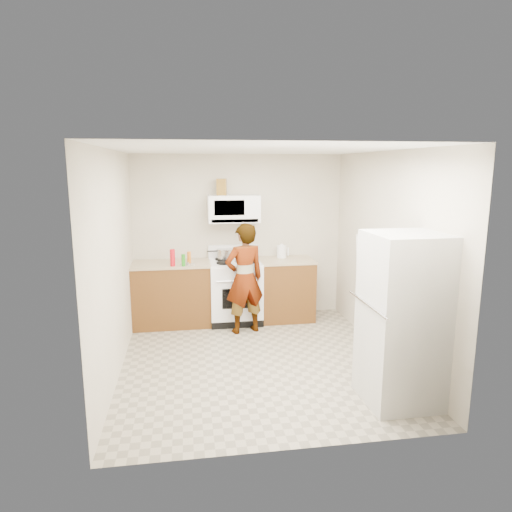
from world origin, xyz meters
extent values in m
plane|color=gray|center=(0.00, 0.00, 0.00)|extent=(3.60, 3.60, 0.00)
cube|color=beige|center=(0.00, 1.79, 1.25)|extent=(3.20, 0.02, 2.50)
cube|color=beige|center=(1.59, 0.00, 1.25)|extent=(0.02, 3.60, 2.50)
cube|color=#582E15|center=(-1.04, 1.49, 0.45)|extent=(1.12, 0.62, 0.90)
cube|color=tan|center=(-1.04, 1.49, 0.92)|extent=(1.14, 0.64, 0.03)
cube|color=#582E15|center=(0.68, 1.49, 0.45)|extent=(0.80, 0.62, 0.90)
cube|color=tan|center=(0.68, 1.49, 0.92)|extent=(0.82, 0.64, 0.03)
cube|color=white|center=(-0.10, 1.48, 0.45)|extent=(0.76, 0.65, 0.90)
cube|color=white|center=(-0.10, 1.48, 0.92)|extent=(0.76, 0.62, 0.03)
cube|color=white|center=(-0.10, 1.76, 1.03)|extent=(0.76, 0.08, 0.20)
cube|color=white|center=(-0.10, 1.61, 1.70)|extent=(0.76, 0.38, 0.40)
imported|color=tan|center=(-0.02, 1.01, 0.78)|extent=(0.65, 0.51, 1.56)
cube|color=silver|center=(1.25, -1.15, 0.85)|extent=(0.72, 0.72, 1.70)
cylinder|color=white|center=(0.64, 1.63, 1.03)|extent=(0.20, 0.20, 0.18)
cube|color=brown|center=(-0.27, 1.61, 2.02)|extent=(0.16, 0.16, 0.24)
cylinder|color=#BBBBC0|center=(-0.24, 1.63, 1.02)|extent=(0.32, 0.32, 0.13)
cube|color=white|center=(0.03, 1.38, 0.96)|extent=(0.28, 0.21, 0.05)
cylinder|color=red|center=(-1.01, 1.26, 1.05)|extent=(0.08, 0.08, 0.24)
cylinder|color=#CB6716|center=(-0.77, 1.42, 1.02)|extent=(0.07, 0.07, 0.17)
cylinder|color=#1E7D16|center=(-0.86, 1.23, 1.02)|extent=(0.06, 0.06, 0.17)
cylinder|color=silver|center=(-0.80, 1.31, 0.94)|extent=(0.22, 0.22, 0.01)
cylinder|color=white|center=(1.53, 0.73, 0.72)|extent=(0.20, 0.27, 1.42)
camera|label=1|loc=(-0.81, -5.12, 2.32)|focal=32.00mm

